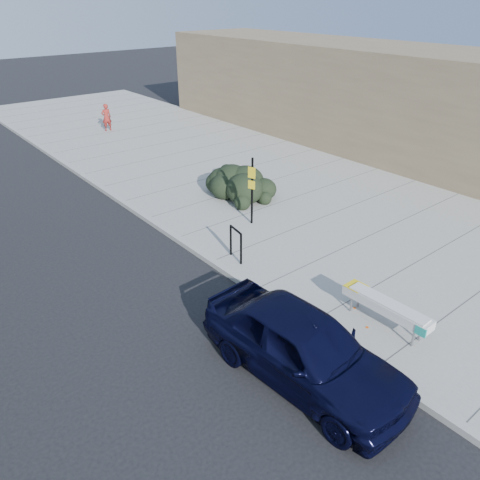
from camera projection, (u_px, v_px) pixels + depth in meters
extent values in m
plane|color=black|center=(256.00, 293.00, 13.05)|extent=(120.00, 120.00, 0.00)
cube|color=gray|center=(279.00, 191.00, 19.57)|extent=(11.20, 50.00, 0.15)
cube|color=#9E9E99|center=(163.00, 229.00, 16.43)|extent=(0.22, 50.00, 0.17)
cube|color=brown|center=(442.00, 109.00, 21.70)|extent=(6.00, 36.00, 5.00)
cylinder|color=gray|center=(413.00, 338.00, 10.78)|extent=(0.05, 0.05, 0.44)
cylinder|color=gray|center=(420.00, 333.00, 10.96)|extent=(0.05, 0.05, 0.44)
cylinder|color=gray|center=(351.00, 304.00, 11.97)|extent=(0.05, 0.05, 0.44)
cylinder|color=gray|center=(359.00, 300.00, 12.15)|extent=(0.05, 0.05, 0.44)
cylinder|color=gray|center=(382.00, 314.00, 11.29)|extent=(0.07, 1.77, 0.04)
cylinder|color=gray|center=(389.00, 309.00, 11.47)|extent=(0.07, 1.77, 0.04)
cube|color=#B2B2B2|center=(386.00, 306.00, 11.31)|extent=(0.50, 2.33, 0.24)
cube|color=yellow|center=(356.00, 286.00, 11.86)|extent=(0.48, 0.47, 0.02)
cube|color=teal|center=(421.00, 331.00, 10.47)|extent=(0.05, 0.27, 0.22)
cylinder|color=black|center=(241.00, 249.00, 13.95)|extent=(0.07, 0.07, 1.01)
cylinder|color=black|center=(231.00, 240.00, 14.46)|extent=(0.07, 0.07, 1.01)
cylinder|color=black|center=(236.00, 230.00, 13.97)|extent=(0.18, 0.65, 0.07)
cube|color=black|center=(252.00, 191.00, 16.14)|extent=(0.07, 0.07, 2.42)
cube|color=yellow|center=(252.00, 173.00, 15.78)|extent=(0.11, 0.27, 0.39)
cube|color=yellow|center=(252.00, 185.00, 15.98)|extent=(0.10, 0.25, 0.30)
ellipsoid|color=black|center=(234.00, 176.00, 19.01)|extent=(3.09, 4.00, 1.34)
imported|color=black|center=(303.00, 347.00, 9.84)|extent=(2.27, 4.97, 1.65)
imported|color=maroon|center=(106.00, 117.00, 27.59)|extent=(0.60, 0.42, 1.57)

